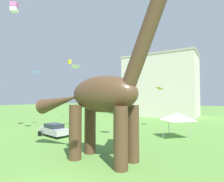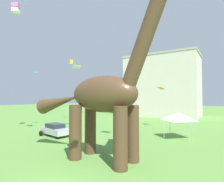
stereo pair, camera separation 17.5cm
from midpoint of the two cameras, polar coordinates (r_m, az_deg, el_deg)
The scene contains 9 objects.
dinosaur_sculpture at distance 14.06m, azimuth -3.29°, elevation -0.95°, with size 13.39×2.84×14.00m.
parked_sedan_left at distance 24.30m, azimuth -17.98°, elevation -11.47°, with size 4.46×2.54×1.55m.
festival_canopy_tent at distance 23.18m, azimuth 19.60°, elevation -7.56°, with size 3.15×3.15×3.00m.
kite_mid_left at distance 28.84m, azimuth -28.53°, elevation 22.09°, with size 1.12×1.12×1.14m.
kite_apex at distance 32.04m, azimuth -23.24°, elevation 5.51°, with size 0.84×0.82×0.17m.
kite_high_right at distance 39.02m, azimuth -13.32°, elevation 8.93°, with size 0.73×0.73×0.80m.
kite_trailing at distance 28.51m, azimuth -11.59°, elevation 7.49°, with size 1.35×1.48×1.58m.
kite_high_left at distance 30.09m, azimuth 14.56°, elevation 0.85°, with size 1.43×1.37×0.38m.
background_building_block at distance 51.16m, azimuth 14.91°, elevation 1.58°, with size 18.78×11.18×16.18m.
Camera 1 is at (7.37, -5.82, 4.74)m, focal length 29.11 mm.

